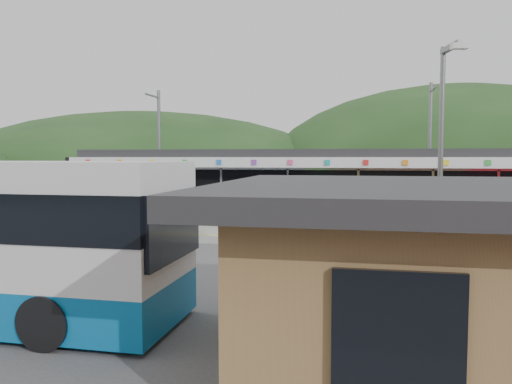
# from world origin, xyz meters

# --- Properties ---
(ground) EXTENTS (120.00, 120.00, 0.00)m
(ground) POSITION_xyz_m (0.00, 0.00, 0.00)
(ground) COLOR #4C4C4F
(ground) RESTS_ON ground
(hills) EXTENTS (146.00, 149.00, 26.00)m
(hills) POSITION_xyz_m (6.19, 5.29, 0.00)
(hills) COLOR #1E3D19
(hills) RESTS_ON ground
(platform) EXTENTS (26.00, 3.20, 0.30)m
(platform) POSITION_xyz_m (0.00, 3.30, 0.15)
(platform) COLOR #9E9E99
(platform) RESTS_ON ground
(yellow_line) EXTENTS (26.00, 0.10, 0.01)m
(yellow_line) POSITION_xyz_m (0.00, 2.00, 0.30)
(yellow_line) COLOR yellow
(yellow_line) RESTS_ON platform
(train) EXTENTS (20.44, 3.01, 3.74)m
(train) POSITION_xyz_m (0.12, 6.00, 2.06)
(train) COLOR black
(train) RESTS_ON ground
(catenary_mast_west) EXTENTS (0.18, 1.80, 7.00)m
(catenary_mast_west) POSITION_xyz_m (-7.00, 8.56, 3.65)
(catenary_mast_west) COLOR slate
(catenary_mast_west) RESTS_ON ground
(catenary_mast_east) EXTENTS (0.18, 1.80, 7.00)m
(catenary_mast_east) POSITION_xyz_m (7.00, 8.56, 3.65)
(catenary_mast_east) COLOR slate
(catenary_mast_east) RESTS_ON ground
(lamp_post) EXTENTS (0.38, 1.08, 5.96)m
(lamp_post) POSITION_xyz_m (5.48, -4.65, 3.56)
(lamp_post) COLOR slate
(lamp_post) RESTS_ON ground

